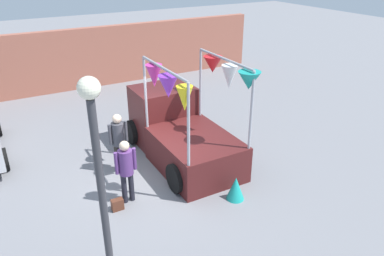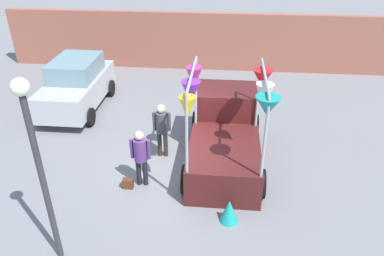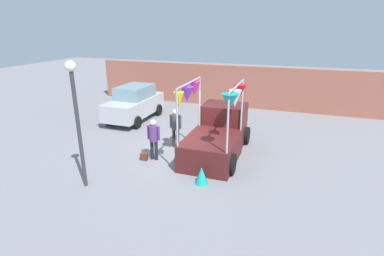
{
  "view_description": "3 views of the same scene",
  "coord_description": "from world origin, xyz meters",
  "px_view_note": "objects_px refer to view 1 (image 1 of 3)",
  "views": [
    {
      "loc": [
        -3.15,
        -8.0,
        5.49
      ],
      "look_at": [
        1.06,
        -0.47,
        1.44
      ],
      "focal_mm": 35.0,
      "sensor_mm": 36.0,
      "label": 1
    },
    {
      "loc": [
        1.26,
        -8.59,
        6.28
      ],
      "look_at": [
        0.47,
        -0.32,
        1.59
      ],
      "focal_mm": 35.0,
      "sensor_mm": 36.0,
      "label": 2
    },
    {
      "loc": [
        4.13,
        -10.29,
        5.01
      ],
      "look_at": [
        0.59,
        -0.3,
        1.34
      ],
      "focal_mm": 28.0,
      "sensor_mm": 36.0,
      "label": 3
    }
  ],
  "objects_px": {
    "person_customer": "(126,166)",
    "handbag": "(117,205)",
    "person_vendor": "(119,138)",
    "street_lamp": "(99,170)",
    "vendor_truck": "(178,127)",
    "folded_kite_bundle_teal": "(236,188)"
  },
  "relations": [
    {
      "from": "vendor_truck",
      "to": "folded_kite_bundle_teal",
      "type": "bearing_deg",
      "value": -86.56
    },
    {
      "from": "handbag",
      "to": "street_lamp",
      "type": "distance_m",
      "value": 3.55
    },
    {
      "from": "person_customer",
      "to": "street_lamp",
      "type": "height_order",
      "value": "street_lamp"
    },
    {
      "from": "person_customer",
      "to": "person_vendor",
      "type": "xyz_separation_m",
      "value": [
        0.32,
        1.43,
        0.04
      ]
    },
    {
      "from": "street_lamp",
      "to": "folded_kite_bundle_teal",
      "type": "xyz_separation_m",
      "value": [
        3.54,
        1.39,
        -2.33
      ]
    },
    {
      "from": "person_vendor",
      "to": "vendor_truck",
      "type": "bearing_deg",
      "value": 2.6
    },
    {
      "from": "handbag",
      "to": "person_customer",
      "type": "bearing_deg",
      "value": 29.74
    },
    {
      "from": "street_lamp",
      "to": "vendor_truck",
      "type": "bearing_deg",
      "value": 50.43
    },
    {
      "from": "folded_kite_bundle_teal",
      "to": "person_customer",
      "type": "bearing_deg",
      "value": 152.81
    },
    {
      "from": "person_customer",
      "to": "person_vendor",
      "type": "height_order",
      "value": "person_vendor"
    },
    {
      "from": "handbag",
      "to": "folded_kite_bundle_teal",
      "type": "xyz_separation_m",
      "value": [
        2.67,
        -0.99,
        0.16
      ]
    },
    {
      "from": "vendor_truck",
      "to": "folded_kite_bundle_teal",
      "type": "distance_m",
      "value": 2.77
    },
    {
      "from": "person_customer",
      "to": "folded_kite_bundle_teal",
      "type": "height_order",
      "value": "person_customer"
    },
    {
      "from": "street_lamp",
      "to": "folded_kite_bundle_teal",
      "type": "relative_size",
      "value": 6.74
    },
    {
      "from": "street_lamp",
      "to": "person_vendor",
      "type": "bearing_deg",
      "value": 68.91
    },
    {
      "from": "vendor_truck",
      "to": "person_customer",
      "type": "xyz_separation_m",
      "value": [
        -2.15,
        -1.51,
        0.1
      ]
    },
    {
      "from": "vendor_truck",
      "to": "person_vendor",
      "type": "bearing_deg",
      "value": -177.4
    },
    {
      "from": "person_customer",
      "to": "handbag",
      "type": "bearing_deg",
      "value": -150.26
    },
    {
      "from": "street_lamp",
      "to": "handbag",
      "type": "bearing_deg",
      "value": 69.75
    },
    {
      "from": "person_vendor",
      "to": "street_lamp",
      "type": "bearing_deg",
      "value": -111.09
    },
    {
      "from": "person_customer",
      "to": "person_vendor",
      "type": "relative_size",
      "value": 0.96
    },
    {
      "from": "vendor_truck",
      "to": "handbag",
      "type": "height_order",
      "value": "vendor_truck"
    }
  ]
}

